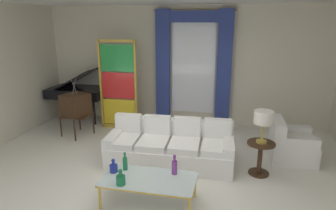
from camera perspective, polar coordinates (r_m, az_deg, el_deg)
name	(u,v)px	position (r m, az deg, el deg)	size (l,w,h in m)	color
ground_plane	(154,176)	(5.35, -2.65, -13.48)	(16.00, 16.00, 0.00)	silver
wall_rear	(184,66)	(7.74, 3.10, 7.51)	(8.00, 0.12, 3.00)	beige
curtained_window	(193,57)	(7.51, 4.85, 9.07)	(2.00, 0.17, 2.70)	white
couch_white_long	(170,147)	(5.71, 0.48, -8.04)	(2.37, 1.00, 0.86)	white
coffee_table	(149,180)	(4.48, -3.69, -14.19)	(1.37, 0.69, 0.41)	silver
bottle_blue_decanter	(121,179)	(4.32, -9.05, -13.88)	(0.13, 0.13, 0.24)	#196B3D
bottle_crystal_tall	(125,163)	(4.68, -8.21, -10.90)	(0.07, 0.07, 0.29)	#196B3D
bottle_amber_squat	(174,166)	(4.51, 1.24, -11.67)	(0.08, 0.08, 0.31)	#753384
bottle_ruby_flask	(114,167)	(4.66, -10.39, -11.69)	(0.12, 0.12, 0.22)	navy
vintage_tv	(76,106)	(7.21, -17.28, -0.10)	(0.68, 0.73, 1.35)	#382314
armchair_white	(290,145)	(6.29, 22.25, -7.16)	(0.83, 0.83, 0.80)	white
stained_glass_divider	(118,87)	(7.35, -9.52, 3.36)	(0.95, 0.05, 2.20)	gold
peacock_figurine	(129,125)	(7.17, -7.45, -3.83)	(0.44, 0.60, 0.50)	beige
round_side_table	(260,155)	(5.51, 17.23, -9.19)	(0.48, 0.48, 0.59)	#382314
table_lamp_brass	(263,119)	(5.26, 17.82, -2.52)	(0.32, 0.32, 0.57)	#B29338
grand_piano	(80,91)	(8.39, -16.55, 2.67)	(1.50, 1.10, 1.40)	black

